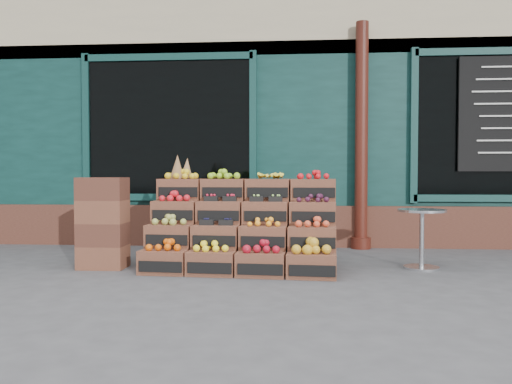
{
  "coord_description": "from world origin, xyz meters",
  "views": [
    {
      "loc": [
        0.23,
        -5.12,
        1.05
      ],
      "look_at": [
        -0.2,
        0.7,
        0.85
      ],
      "focal_mm": 35.0,
      "sensor_mm": 36.0,
      "label": 1
    }
  ],
  "objects": [
    {
      "name": "crate_display",
      "position": [
        -0.33,
        0.46,
        0.4
      ],
      "size": [
        2.13,
        1.14,
        1.29
      ],
      "rotation": [
        0.0,
        0.0,
        -0.07
      ],
      "color": "brown",
      "rests_on": "ground"
    },
    {
      "name": "spare_crates",
      "position": [
        -1.9,
        0.33,
        0.51
      ],
      "size": [
        0.51,
        0.36,
        1.02
      ],
      "rotation": [
        0.0,
        0.0,
        0.01
      ],
      "color": "brown",
      "rests_on": "ground"
    },
    {
      "name": "shop_facade",
      "position": [
        0.0,
        5.11,
        2.4
      ],
      "size": [
        12.0,
        6.24,
        4.8
      ],
      "color": "#0F332F",
      "rests_on": "ground"
    },
    {
      "name": "ground",
      "position": [
        0.0,
        0.0,
        0.0
      ],
      "size": [
        60.0,
        60.0,
        0.0
      ],
      "primitive_type": "plane",
      "color": "#434345",
      "rests_on": "ground"
    },
    {
      "name": "bistro_table",
      "position": [
        1.67,
        0.54,
        0.42
      ],
      "size": [
        0.53,
        0.53,
        0.67
      ],
      "rotation": [
        0.0,
        0.0,
        -0.06
      ],
      "color": "#B1B4B8",
      "rests_on": "ground"
    },
    {
      "name": "shopkeeper",
      "position": [
        -1.78,
        2.77,
        0.98
      ],
      "size": [
        0.8,
        0.62,
        1.97
      ],
      "primitive_type": "imported",
      "rotation": [
        0.0,
        0.0,
        2.92
      ],
      "color": "#185628",
      "rests_on": "ground"
    }
  ]
}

